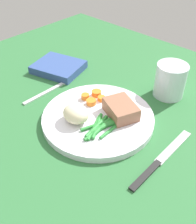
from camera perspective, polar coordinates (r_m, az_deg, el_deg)
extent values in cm
cube|color=#2D6B38|center=(63.50, 4.73, -2.35)|extent=(120.00, 90.00, 2.00)
cylinder|color=white|center=(61.89, 0.00, -1.29)|extent=(26.06, 26.06, 1.60)
cube|color=#936047|center=(61.05, 5.05, 0.79)|extent=(9.65, 8.54, 3.21)
ellipsoid|color=beige|center=(58.90, -4.79, -0.36)|extent=(6.18, 5.30, 4.01)
cylinder|color=orange|center=(64.45, -1.48, 2.19)|extent=(2.41, 2.41, 1.20)
cylinder|color=orange|center=(66.21, -2.77, 3.34)|extent=(1.98, 1.98, 1.28)
cylinder|color=orange|center=(67.37, -0.32, 4.08)|extent=(2.43, 2.43, 1.27)
cylinder|color=orange|center=(65.72, 0.75, 2.94)|extent=(1.93, 1.93, 1.03)
cylinder|color=#2D8C38|center=(58.34, 2.29, -2.71)|extent=(1.92, 5.73, 0.90)
cylinder|color=#2D8C38|center=(56.91, 0.00, -4.09)|extent=(0.93, 7.77, 0.74)
cylinder|color=#2D8C38|center=(57.78, 0.77, -3.18)|extent=(1.77, 6.04, 0.89)
cylinder|color=#2D8C38|center=(57.12, 2.63, -3.97)|extent=(0.79, 6.39, 0.70)
cylinder|color=#2D8C38|center=(58.21, 2.15, -2.85)|extent=(3.79, 6.50, 0.85)
cylinder|color=#2D8C38|center=(58.35, -0.24, -2.75)|extent=(3.32, 7.61, 0.76)
cylinder|color=#2D8C38|center=(57.97, -0.19, -3.03)|extent=(4.72, 7.34, 0.85)
cylinder|color=#2D8C38|center=(57.85, -0.30, -3.11)|extent=(2.12, 7.97, 0.89)
cylinder|color=#2D8C38|center=(58.05, 0.63, -2.94)|extent=(1.71, 5.98, 0.88)
cylinder|color=#2D8C38|center=(57.70, -0.87, -3.38)|extent=(4.07, 7.41, 0.70)
cube|color=silver|center=(72.27, -11.57, 3.95)|extent=(1.00, 13.00, 0.40)
cube|color=silver|center=(76.74, -6.95, 6.79)|extent=(0.24, 3.60, 0.40)
cube|color=silver|center=(76.48, -6.75, 6.68)|extent=(0.24, 3.60, 0.40)
cube|color=silver|center=(76.21, -6.55, 6.57)|extent=(0.24, 3.60, 0.40)
cube|color=silver|center=(75.95, -6.35, 6.46)|extent=(0.24, 3.60, 0.40)
cube|color=black|center=(52.07, 10.24, -13.29)|extent=(1.30, 9.00, 0.64)
cube|color=silver|center=(58.20, 15.93, -7.26)|extent=(1.70, 12.00, 0.40)
cylinder|color=silver|center=(70.81, 15.31, 6.59)|extent=(7.90, 7.90, 8.80)
cylinder|color=silver|center=(71.97, 15.02, 5.12)|extent=(7.27, 7.27, 4.42)
cube|color=#334C8C|center=(81.65, -8.50, 9.54)|extent=(16.30, 14.77, 2.28)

